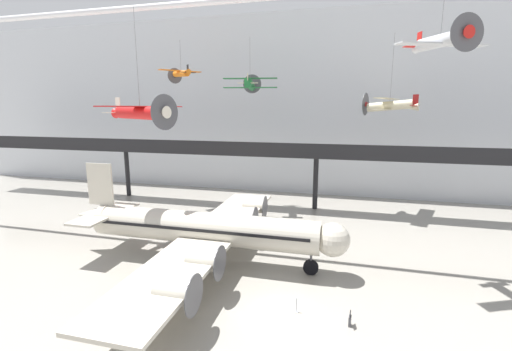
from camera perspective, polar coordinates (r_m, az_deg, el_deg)
ground_plane at (r=25.87m, az=4.30°, el=-21.71°), size 260.00×260.00×0.00m
hangar_back_wall at (r=57.72m, az=11.11°, el=11.37°), size 140.00×3.00×28.98m
mezzanine_walkway at (r=47.10m, az=9.95°, el=3.44°), size 110.00×3.20×9.51m
airliner_silver_main at (r=31.92m, az=-9.01°, el=-8.73°), size 26.62×30.00×8.87m
suspended_plane_red_highwing at (r=35.94m, az=-18.76°, el=9.97°), size 7.90×9.32×11.24m
suspended_plane_cream_biplane at (r=48.38m, az=21.34°, el=10.82°), size 7.13×8.36×10.18m
suspended_plane_silver_racer at (r=29.69m, az=28.35°, el=19.08°), size 6.75×5.89×5.82m
suspended_plane_green_biplane at (r=48.60m, az=-1.00°, el=14.99°), size 7.53×6.19×7.24m
suspended_plane_orange_highwing at (r=52.00m, az=-12.38°, el=16.30°), size 5.23×5.44×5.80m
stanchion_barrier at (r=25.78m, az=6.73°, el=-21.03°), size 0.36×0.36×1.08m
info_sign_pedestal at (r=25.01m, az=15.39°, el=-22.13°), size 0.20×0.78×1.24m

